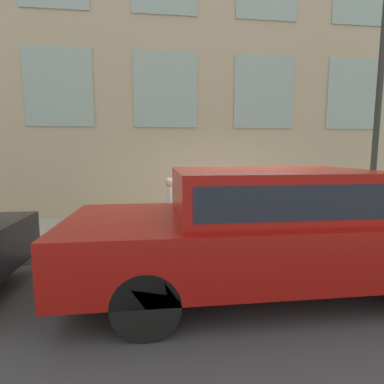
% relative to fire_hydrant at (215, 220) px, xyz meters
% --- Properties ---
extents(ground_plane, '(80.00, 80.00, 0.00)m').
position_rel_fire_hydrant_xyz_m(ground_plane, '(-0.61, -0.48, -0.55)').
color(ground_plane, '#47474C').
extents(sidewalk, '(3.10, 60.00, 0.14)m').
position_rel_fire_hydrant_xyz_m(sidewalk, '(0.94, -0.48, -0.48)').
color(sidewalk, '#B2ADA3').
rests_on(sidewalk, ground_plane).
extents(building_facade, '(0.33, 40.00, 8.78)m').
position_rel_fire_hydrant_xyz_m(building_facade, '(2.64, -0.48, 3.85)').
color(building_facade, '#C6B793').
rests_on(building_facade, ground_plane).
extents(fire_hydrant, '(0.31, 0.43, 0.80)m').
position_rel_fire_hydrant_xyz_m(fire_hydrant, '(0.00, 0.00, 0.00)').
color(fire_hydrant, red).
rests_on(fire_hydrant, sidewalk).
extents(person, '(0.30, 0.20, 1.24)m').
position_rel_fire_hydrant_xyz_m(person, '(0.46, 0.89, 0.33)').
color(person, '#726651').
rests_on(person, sidewalk).
extents(parked_car_red_near, '(2.09, 5.39, 1.67)m').
position_rel_fire_hydrant_xyz_m(parked_car_red_near, '(-1.97, -0.37, 0.38)').
color(parked_car_red_near, black).
rests_on(parked_car_red_near, ground_plane).
extents(street_lamp, '(0.36, 0.36, 6.75)m').
position_rel_fire_hydrant_xyz_m(street_lamp, '(0.07, -3.44, 3.70)').
color(street_lamp, '#2D332D').
rests_on(street_lamp, sidewalk).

